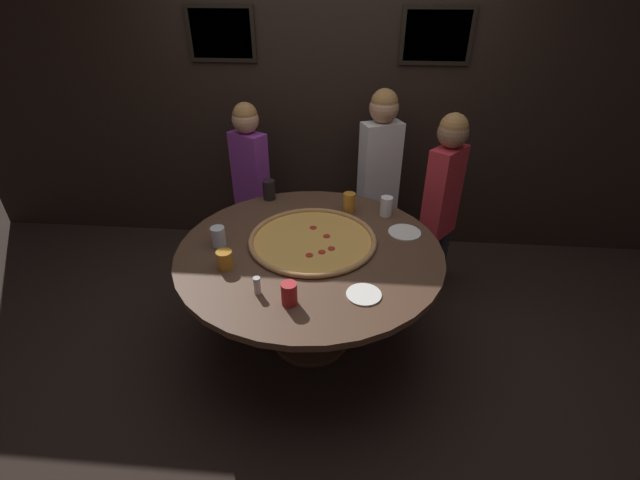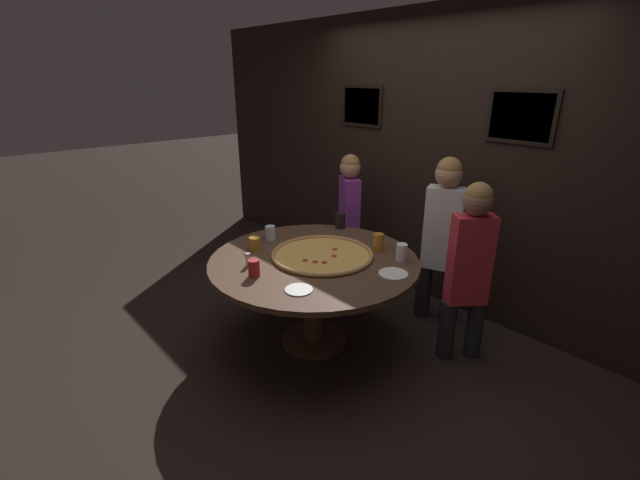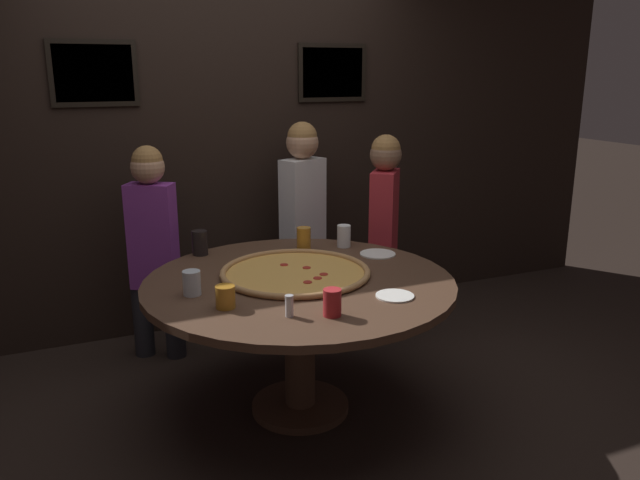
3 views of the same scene
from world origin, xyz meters
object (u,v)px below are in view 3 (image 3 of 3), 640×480
at_px(giant_pizza, 295,272).
at_px(drink_cup_beside_pizza, 200,243).
at_px(condiment_shaker, 289,306).
at_px(diner_far_right, 153,241).
at_px(drink_cup_front_edge, 225,297).
at_px(drink_cup_near_right, 192,283).
at_px(drink_cup_far_right, 332,303).
at_px(dining_table, 299,303).
at_px(drink_cup_near_left, 344,236).
at_px(white_plate_right_side, 395,296).
at_px(drink_cup_far_left, 304,239).
at_px(diner_centre_back, 303,214).
at_px(diner_side_right, 384,225).
at_px(white_plate_beside_cup, 378,254).

bearing_deg(giant_pizza, drink_cup_beside_pizza, 123.53).
relative_size(condiment_shaker, diner_far_right, 0.07).
bearing_deg(drink_cup_front_edge, drink_cup_near_right, 114.16).
distance_m(drink_cup_far_right, drink_cup_beside_pizza, 1.19).
bearing_deg(condiment_shaker, dining_table, 63.44).
height_order(drink_cup_near_left, white_plate_right_side, drink_cup_near_left).
bearing_deg(giant_pizza, drink_cup_far_left, 62.35).
height_order(drink_cup_near_left, diner_centre_back, diner_centre_back).
bearing_deg(diner_side_right, drink_cup_far_right, 1.04).
height_order(giant_pizza, drink_cup_near_right, drink_cup_near_right).
distance_m(drink_cup_far_right, diner_centre_back, 1.62).
bearing_deg(white_plate_right_side, white_plate_beside_cup, 68.07).
height_order(giant_pizza, drink_cup_beside_pizza, drink_cup_beside_pizza).
bearing_deg(dining_table, diner_side_right, 38.57).
height_order(drink_cup_near_right, diner_far_right, diner_far_right).
distance_m(drink_cup_far_right, condiment_shaker, 0.19).
relative_size(giant_pizza, drink_cup_near_left, 5.89).
bearing_deg(drink_cup_near_left, diner_far_right, 153.64).
bearing_deg(diner_far_right, condiment_shaker, 134.64).
distance_m(dining_table, white_plate_beside_cup, 0.64).
bearing_deg(drink_cup_far_left, diner_centre_back, 68.52).
bearing_deg(drink_cup_near_left, diner_centre_back, 92.85).
xyz_separation_m(drink_cup_far_right, drink_cup_near_left, (0.52, 0.96, 0.01)).
height_order(drink_cup_far_left, condiment_shaker, drink_cup_far_left).
bearing_deg(white_plate_beside_cup, diner_centre_back, 99.63).
bearing_deg(drink_cup_far_right, giant_pizza, 84.48).
xyz_separation_m(drink_cup_far_right, white_plate_beside_cup, (0.63, 0.74, -0.06)).
bearing_deg(diner_centre_back, condiment_shaker, 42.99).
height_order(giant_pizza, diner_centre_back, diner_centre_back).
distance_m(drink_cup_near_right, drink_cup_far_left, 0.91).
bearing_deg(drink_cup_beside_pizza, white_plate_right_side, -56.98).
relative_size(giant_pizza, drink_cup_near_right, 6.63).
relative_size(white_plate_beside_cup, condiment_shaker, 2.12).
bearing_deg(diner_side_right, white_plate_right_side, 11.82).
bearing_deg(drink_cup_far_right, drink_cup_far_left, 74.84).
distance_m(drink_cup_beside_pizza, diner_centre_back, 0.90).
bearing_deg(drink_cup_near_right, drink_cup_front_edge, -65.84).
relative_size(drink_cup_beside_pizza, diner_far_right, 0.11).
bearing_deg(drink_cup_far_left, drink_cup_front_edge, -133.11).
height_order(white_plate_right_side, diner_far_right, diner_far_right).
relative_size(drink_cup_far_left, condiment_shaker, 1.43).
relative_size(giant_pizza, drink_cup_beside_pizza, 5.54).
height_order(white_plate_right_side, white_plate_beside_cup, same).
relative_size(drink_cup_near_right, diner_side_right, 0.09).
bearing_deg(drink_cup_front_edge, diner_centre_back, 55.11).
distance_m(drink_cup_far_left, condiment_shaker, 1.02).
distance_m(drink_cup_far_right, diner_side_right, 1.53).
xyz_separation_m(dining_table, diner_centre_back, (0.44, 1.04, 0.21)).
bearing_deg(drink_cup_far_right, drink_cup_beside_pizza, 105.33).
height_order(drink_cup_front_edge, drink_cup_beside_pizza, drink_cup_beside_pizza).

